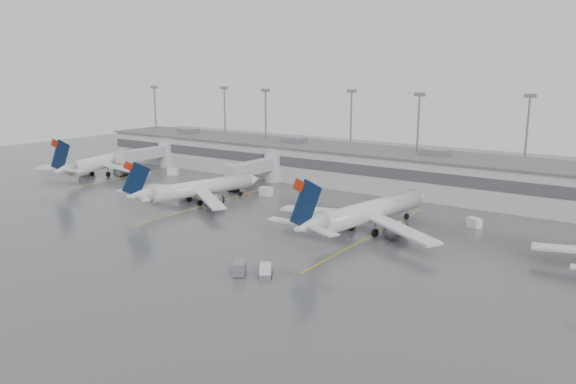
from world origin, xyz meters
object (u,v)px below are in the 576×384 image
Objects in this scene: jet_far_left at (101,162)px; baggage_tug at (265,272)px; jet_mid_right at (366,212)px; jet_mid_left at (196,188)px.

baggage_tug is at bearing -39.56° from jet_far_left.
jet_far_left is 10.99× the size of baggage_tug.
jet_mid_right is at bearing 53.16° from baggage_tug.
jet_mid_right is (74.73, -6.83, 0.03)m from jet_far_left.
jet_mid_left is 0.88× the size of jet_mid_right.
jet_mid_right is 24.64m from baggage_tug.
jet_far_left is 75.04m from jet_mid_right.
jet_far_left reaches higher than baggage_tug.
jet_far_left is 79.77m from baggage_tug.
jet_mid_right reaches higher than jet_mid_left.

